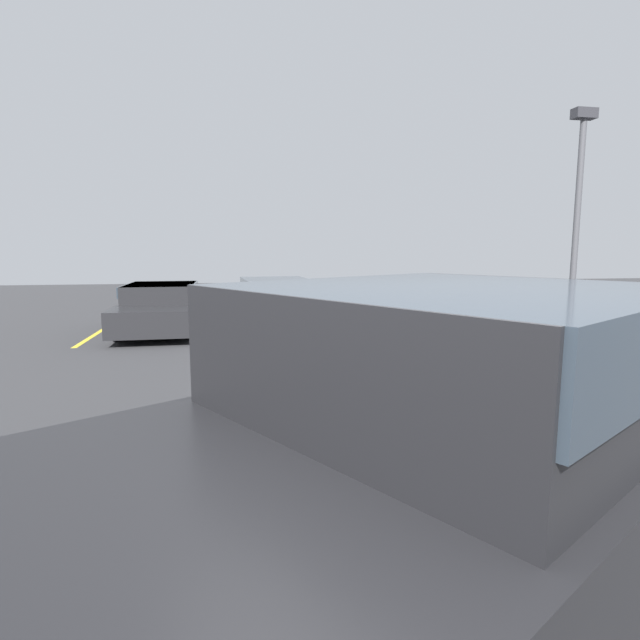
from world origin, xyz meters
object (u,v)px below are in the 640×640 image
parked_sedan_a (162,306)px  parked_sedan_c (383,300)px  pickup_truck (482,444)px  light_post (579,192)px  parked_sedan_b (276,301)px

parked_sedan_a → parked_sedan_c: (5.91, 0.32, 0.01)m
pickup_truck → parked_sedan_c: (2.77, 10.82, -0.28)m
parked_sedan_c → light_post: size_ratio=0.74×
parked_sedan_b → parked_sedan_a: bearing=-87.5°
pickup_truck → parked_sedan_b: (-0.22, 10.80, -0.25)m
pickup_truck → parked_sedan_b: 10.80m
pickup_truck → parked_sedan_c: size_ratio=1.30×
pickup_truck → light_post: 14.94m
parked_sedan_a → parked_sedan_b: size_ratio=1.05×
parked_sedan_b → light_post: light_post is taller
parked_sedan_a → light_post: bearing=93.9°
pickup_truck → parked_sedan_c: 11.17m
pickup_truck → parked_sedan_c: bearing=44.4°
parked_sedan_b → light_post: size_ratio=0.70×
light_post → parked_sedan_b: bearing=-176.0°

